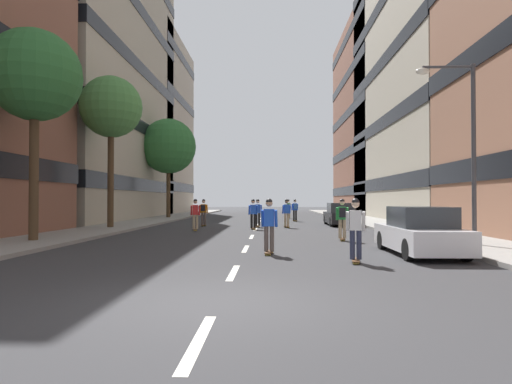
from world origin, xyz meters
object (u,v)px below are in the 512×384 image
at_px(skater_4, 356,227).
at_px(skater_5, 253,213).
at_px(street_tree_mid, 35,76).
at_px(parked_car_mid, 420,233).
at_px(skater_3, 269,223).
at_px(skater_0, 195,213).
at_px(street_tree_far, 111,108).
at_px(skater_6, 258,212).
at_px(streetlamp_right, 463,133).
at_px(skater_8, 295,209).
at_px(parked_car_near, 341,215).
at_px(skater_7, 342,217).
at_px(street_tree_near, 169,146).
at_px(skater_2, 204,211).
at_px(skater_9, 287,212).
at_px(skater_1, 289,207).

bearing_deg(skater_4, skater_5, 104.27).
bearing_deg(street_tree_mid, skater_5, 45.08).
xyz_separation_m(parked_car_mid, skater_3, (-4.76, -0.04, 0.29)).
height_order(skater_0, skater_4, same).
relative_size(street_tree_far, skater_5, 5.00).
bearing_deg(street_tree_mid, skater_0, 54.39).
distance_m(skater_5, skater_6, 2.14).
height_order(street_tree_mid, skater_6, street_tree_mid).
bearing_deg(streetlamp_right, skater_8, 104.70).
relative_size(street_tree_mid, skater_6, 4.73).
bearing_deg(parked_car_near, street_tree_mid, -138.47).
height_order(skater_6, skater_7, same).
distance_m(street_tree_near, skater_6, 15.94).
bearing_deg(skater_2, skater_9, -13.83).
height_order(street_tree_mid, street_tree_far, street_tree_far).
relative_size(skater_4, skater_9, 1.00).
height_order(skater_0, skater_5, same).
bearing_deg(street_tree_near, skater_5, -59.57).
distance_m(street_tree_near, skater_2, 13.65).
xyz_separation_m(skater_0, skater_9, (5.21, 2.75, 0.00)).
height_order(skater_4, skater_5, same).
xyz_separation_m(street_tree_mid, skater_6, (8.60, 10.56, -5.68)).
distance_m(street_tree_mid, skater_2, 13.64).
distance_m(skater_1, skater_9, 13.26).
distance_m(parked_car_near, skater_0, 10.37).
bearing_deg(skater_4, street_tree_mid, 157.60).
relative_size(parked_car_near, skater_4, 2.47).
bearing_deg(skater_0, skater_9, 27.85).
bearing_deg(street_tree_near, skater_6, -54.72).
xyz_separation_m(skater_2, skater_3, (4.35, -14.44, -0.03)).
bearing_deg(street_tree_far, skater_8, 40.16).
bearing_deg(skater_9, skater_6, 163.48).
bearing_deg(street_tree_far, skater_7, -28.22).
height_order(street_tree_near, skater_8, street_tree_near).
bearing_deg(skater_1, skater_4, -88.57).
relative_size(parked_car_near, skater_1, 2.47).
bearing_deg(parked_car_near, parked_car_mid, -90.00).
bearing_deg(skater_1, skater_2, -116.88).
height_order(streetlamp_right, skater_7, streetlamp_right).
distance_m(streetlamp_right, skater_5, 12.82).
relative_size(street_tree_far, skater_3, 5.00).
bearing_deg(skater_0, skater_6, 44.06).
bearing_deg(street_tree_far, skater_3, -50.53).
relative_size(skater_0, skater_5, 1.00).
distance_m(street_tree_mid, skater_5, 13.18).
relative_size(street_tree_far, streetlamp_right, 1.37).
distance_m(skater_1, skater_2, 13.36).
distance_m(skater_0, skater_1, 17.04).
height_order(skater_4, skater_9, same).
relative_size(street_tree_far, skater_2, 5.00).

